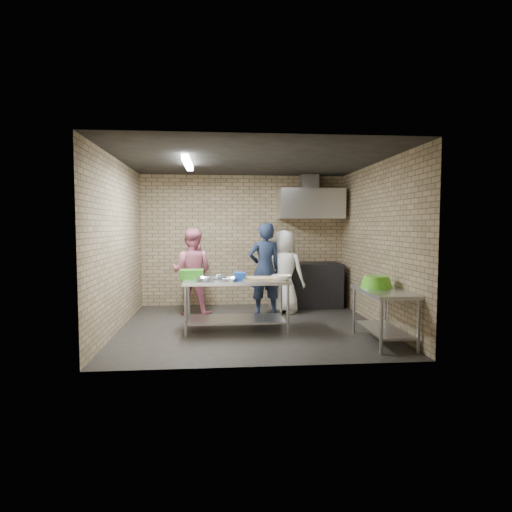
% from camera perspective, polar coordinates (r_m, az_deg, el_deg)
% --- Properties ---
extents(floor, '(4.20, 4.20, 0.00)m').
position_cam_1_polar(floor, '(7.10, -0.67, -9.42)').
color(floor, black).
rests_on(floor, ground).
extents(ceiling, '(4.20, 4.20, 0.00)m').
position_cam_1_polar(ceiling, '(6.98, -0.69, 12.67)').
color(ceiling, black).
rests_on(ceiling, ground).
extents(back_wall, '(4.20, 0.06, 2.70)m').
position_cam_1_polar(back_wall, '(8.90, -1.68, 2.09)').
color(back_wall, '#9F8763').
rests_on(back_wall, ground).
extents(front_wall, '(4.20, 0.06, 2.70)m').
position_cam_1_polar(front_wall, '(4.92, 1.14, 0.54)').
color(front_wall, '#9F8763').
rests_on(front_wall, ground).
extents(left_wall, '(0.06, 4.00, 2.70)m').
position_cam_1_polar(left_wall, '(7.06, -17.92, 1.39)').
color(left_wall, '#9F8763').
rests_on(left_wall, ground).
extents(right_wall, '(0.06, 4.00, 2.70)m').
position_cam_1_polar(right_wall, '(7.38, 15.82, 1.54)').
color(right_wall, '#9F8763').
rests_on(right_wall, ground).
extents(prep_table, '(1.63, 0.82, 0.82)m').
position_cam_1_polar(prep_table, '(6.78, -2.65, -6.54)').
color(prep_table, silver).
rests_on(prep_table, floor).
extents(side_counter, '(0.60, 1.20, 0.75)m').
position_cam_1_polar(side_counter, '(6.37, 16.67, -7.70)').
color(side_counter, silver).
rests_on(side_counter, floor).
extents(stove, '(1.20, 0.70, 0.90)m').
position_cam_1_polar(stove, '(8.82, 7.28, -3.83)').
color(stove, black).
rests_on(stove, floor).
extents(range_hood, '(1.30, 0.60, 0.60)m').
position_cam_1_polar(range_hood, '(8.80, 7.30, 6.92)').
color(range_hood, silver).
rests_on(range_hood, back_wall).
extents(hood_duct, '(0.35, 0.30, 0.30)m').
position_cam_1_polar(hood_duct, '(8.98, 7.12, 9.74)').
color(hood_duct, '#A5A8AD').
rests_on(hood_duct, back_wall).
extents(wall_shelf, '(0.80, 0.20, 0.04)m').
position_cam_1_polar(wall_shelf, '(9.04, 8.90, 5.68)').
color(wall_shelf, '#3F2B19').
rests_on(wall_shelf, back_wall).
extents(fluorescent_fixture, '(0.10, 1.25, 0.08)m').
position_cam_1_polar(fluorescent_fixture, '(6.97, -9.10, 12.14)').
color(fluorescent_fixture, white).
rests_on(fluorescent_fixture, ceiling).
extents(green_crate, '(0.36, 0.27, 0.14)m').
position_cam_1_polar(green_crate, '(6.83, -8.59, -2.42)').
color(green_crate, '#31951B').
rests_on(green_crate, prep_table).
extents(blue_tub, '(0.18, 0.18, 0.12)m').
position_cam_1_polar(blue_tub, '(6.61, -2.19, -2.72)').
color(blue_tub, '#1848B7').
rests_on(blue_tub, prep_table).
extents(cutting_board, '(0.50, 0.38, 0.03)m').
position_cam_1_polar(cutting_board, '(6.72, 0.33, -2.99)').
color(cutting_board, tan).
rests_on(cutting_board, prep_table).
extents(mixing_bowl_a, '(0.32, 0.32, 0.06)m').
position_cam_1_polar(mixing_bowl_a, '(6.51, -6.99, -3.09)').
color(mixing_bowl_a, silver).
rests_on(mixing_bowl_a, prep_table).
extents(mixing_bowl_b, '(0.24, 0.24, 0.06)m').
position_cam_1_polar(mixing_bowl_b, '(6.76, -5.23, -2.83)').
color(mixing_bowl_b, silver).
rests_on(mixing_bowl_b, prep_table).
extents(mixing_bowl_c, '(0.30, 0.30, 0.06)m').
position_cam_1_polar(mixing_bowl_c, '(6.49, -3.46, -3.11)').
color(mixing_bowl_c, silver).
rests_on(mixing_bowl_c, prep_table).
extents(ceramic_bowl, '(0.39, 0.39, 0.08)m').
position_cam_1_polar(ceramic_bowl, '(6.63, 3.45, -2.88)').
color(ceramic_bowl, beige).
rests_on(ceramic_bowl, prep_table).
extents(green_basin, '(0.46, 0.46, 0.17)m').
position_cam_1_polar(green_basin, '(6.51, 15.77, -3.32)').
color(green_basin, '#59C626').
rests_on(green_basin, side_counter).
extents(bottle_red, '(0.07, 0.07, 0.18)m').
position_cam_1_polar(bottle_red, '(8.99, 7.35, 6.41)').
color(bottle_red, '#B22619').
rests_on(bottle_red, wall_shelf).
extents(man_navy, '(0.69, 0.51, 1.71)m').
position_cam_1_polar(man_navy, '(7.92, 1.16, -1.74)').
color(man_navy, black).
rests_on(man_navy, floor).
extents(woman_pink, '(0.90, 0.77, 1.60)m').
position_cam_1_polar(woman_pink, '(8.02, -8.57, -2.09)').
color(woman_pink, '#C36779').
rests_on(woman_pink, floor).
extents(woman_white, '(0.92, 0.84, 1.57)m').
position_cam_1_polar(woman_white, '(8.12, 3.83, -2.09)').
color(woman_white, white).
rests_on(woman_white, floor).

